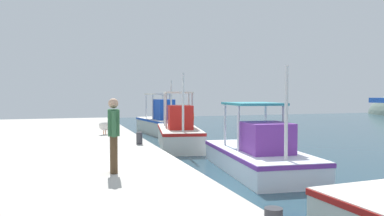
{
  "coord_description": "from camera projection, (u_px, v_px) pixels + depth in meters",
  "views": [
    {
      "loc": [
        9.57,
        -2.73,
        2.53
      ],
      "look_at": [
        -4.93,
        2.12,
        1.94
      ],
      "focal_mm": 34.46,
      "sensor_mm": 36.0,
      "label": 1
    }
  ],
  "objects": [
    {
      "name": "pelican",
      "position": [
        105.0,
        125.0,
        15.76
      ],
      "size": [
        0.73,
        0.89,
        0.82
      ],
      "color": "tan",
      "rests_on": "quay_pier"
    },
    {
      "name": "fishing_boat_second",
      "position": [
        179.0,
        133.0,
        17.33
      ],
      "size": [
        5.4,
        2.76,
        3.41
      ],
      "color": "silver",
      "rests_on": "ground"
    },
    {
      "name": "fishing_boat_nearest",
      "position": [
        161.0,
        122.0,
        23.28
      ],
      "size": [
        5.26,
        2.23,
        3.33
      ],
      "color": "silver",
      "rests_on": "ground"
    },
    {
      "name": "mooring_bollard_nearest",
      "position": [
        139.0,
        138.0,
        12.63
      ],
      "size": [
        0.21,
        0.21,
        0.42
      ],
      "primitive_type": "cylinder",
      "color": "#333338",
      "rests_on": "quay_pier"
    },
    {
      "name": "fishing_boat_third",
      "position": [
        259.0,
        154.0,
        11.94
      ],
      "size": [
        5.51,
        2.8,
        3.31
      ],
      "color": "white",
      "rests_on": "ground"
    },
    {
      "name": "fisherman_standing",
      "position": [
        114.0,
        131.0,
        8.04
      ],
      "size": [
        0.65,
        0.27,
        1.63
      ],
      "color": "#4C3823",
      "rests_on": "quay_pier"
    }
  ]
}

